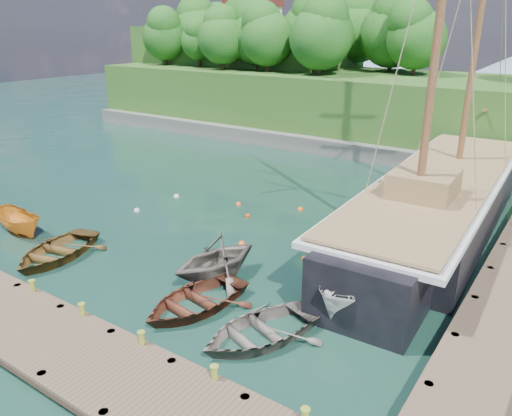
# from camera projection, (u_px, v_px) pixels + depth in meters

# --- Properties ---
(ground) EXTENTS (160.00, 160.00, 0.00)m
(ground) POSITION_uv_depth(u_px,v_px,m) (199.00, 280.00, 21.29)
(ground) COLOR #163327
(ground) RESTS_ON ground
(dock_near) EXTENTS (20.00, 3.20, 1.10)m
(dock_near) POSITION_uv_depth(u_px,v_px,m) (108.00, 371.00, 15.05)
(dock_near) COLOR brown
(dock_near) RESTS_ON ground
(bollard_0) EXTENTS (0.26, 0.26, 0.45)m
(bollard_0) POSITION_uv_depth(u_px,v_px,m) (36.00, 304.00, 19.47)
(bollard_0) COLOR olive
(bollard_0) RESTS_ON ground
(bollard_1) EXTENTS (0.26, 0.26, 0.45)m
(bollard_1) POSITION_uv_depth(u_px,v_px,m) (85.00, 329.00, 17.88)
(bollard_1) COLOR olive
(bollard_1) RESTS_ON ground
(bollard_2) EXTENTS (0.26, 0.26, 0.45)m
(bollard_2) POSITION_uv_depth(u_px,v_px,m) (144.00, 359.00, 16.29)
(bollard_2) COLOR olive
(bollard_2) RESTS_ON ground
(bollard_3) EXTENTS (0.26, 0.26, 0.45)m
(bollard_3) POSITION_uv_depth(u_px,v_px,m) (215.00, 395.00, 14.69)
(bollard_3) COLOR olive
(bollard_3) RESTS_ON ground
(rowboat_0) EXTENTS (4.38, 5.39, 0.98)m
(rowboat_0) POSITION_uv_depth(u_px,v_px,m) (57.00, 258.00, 23.33)
(rowboat_0) COLOR brown
(rowboat_0) RESTS_ON ground
(rowboat_1) EXTENTS (4.41, 4.82, 2.15)m
(rowboat_1) POSITION_uv_depth(u_px,v_px,m) (216.00, 278.00, 21.47)
(rowboat_1) COLOR #685E56
(rowboat_1) RESTS_ON ground
(rowboat_2) EXTENTS (3.95, 5.02, 0.94)m
(rowboat_2) POSITION_uv_depth(u_px,v_px,m) (195.00, 308.00, 19.19)
(rowboat_2) COLOR #4F2517
(rowboat_2) RESTS_ON ground
(rowboat_3) EXTENTS (4.62, 5.37, 0.94)m
(rowboat_3) POSITION_uv_depth(u_px,v_px,m) (259.00, 339.00, 17.33)
(rowboat_3) COLOR #665D55
(rowboat_3) RESTS_ON ground
(motorboat_orange) EXTENTS (3.88, 1.87, 1.44)m
(motorboat_orange) POSITION_uv_depth(u_px,v_px,m) (21.00, 233.00, 26.01)
(motorboat_orange) COLOR orange
(motorboat_orange) RESTS_ON ground
(cabin_boat_white) EXTENTS (3.74, 5.39, 1.95)m
(cabin_boat_white) POSITION_uv_depth(u_px,v_px,m) (372.00, 315.00, 18.76)
(cabin_boat_white) COLOR silver
(cabin_boat_white) RESTS_ON ground
(schooner) EXTENTS (6.28, 29.76, 22.21)m
(schooner) POSITION_uv_depth(u_px,v_px,m) (437.00, 207.00, 26.24)
(schooner) COLOR black
(schooner) RESTS_ON ground
(mooring_buoy_0) EXTENTS (0.34, 0.34, 0.34)m
(mooring_buoy_0) POSITION_uv_depth(u_px,v_px,m) (137.00, 211.00, 29.13)
(mooring_buoy_0) COLOR silver
(mooring_buoy_0) RESTS_ON ground
(mooring_buoy_1) EXTENTS (0.32, 0.32, 0.32)m
(mooring_buoy_1) POSITION_uv_depth(u_px,v_px,m) (248.00, 217.00, 28.29)
(mooring_buoy_1) COLOR #D03F06
(mooring_buoy_1) RESTS_ON ground
(mooring_buoy_2) EXTENTS (0.36, 0.36, 0.36)m
(mooring_buoy_2) POSITION_uv_depth(u_px,v_px,m) (242.00, 244.00, 24.72)
(mooring_buoy_2) COLOR #EE531E
(mooring_buoy_2) RESTS_ON ground
(mooring_buoy_3) EXTENTS (0.30, 0.30, 0.30)m
(mooring_buoy_3) POSITION_uv_depth(u_px,v_px,m) (333.00, 252.00, 23.95)
(mooring_buoy_3) COLOR white
(mooring_buoy_3) RESTS_ON ground
(mooring_buoy_4) EXTENTS (0.35, 0.35, 0.35)m
(mooring_buoy_4) POSITION_uv_depth(u_px,v_px,m) (238.00, 205.00, 30.11)
(mooring_buoy_4) COLOR orange
(mooring_buoy_4) RESTS_ON ground
(mooring_buoy_5) EXTENTS (0.34, 0.34, 0.34)m
(mooring_buoy_5) POSITION_uv_depth(u_px,v_px,m) (300.00, 210.00, 29.29)
(mooring_buoy_5) COLOR #F35C13
(mooring_buoy_5) RESTS_ON ground
(mooring_buoy_6) EXTENTS (0.36, 0.36, 0.36)m
(mooring_buoy_6) POSITION_uv_depth(u_px,v_px,m) (176.00, 197.00, 31.49)
(mooring_buoy_6) COLOR white
(mooring_buoy_6) RESTS_ON ground
(mooring_buoy_7) EXTENTS (0.29, 0.29, 0.29)m
(mooring_buoy_7) POSITION_uv_depth(u_px,v_px,m) (305.00, 259.00, 23.18)
(mooring_buoy_7) COLOR orange
(mooring_buoy_7) RESTS_ON ground
(headland) EXTENTS (51.00, 19.31, 12.90)m
(headland) POSITION_uv_depth(u_px,v_px,m) (302.00, 74.00, 50.44)
(headland) COLOR #474744
(headland) RESTS_ON ground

